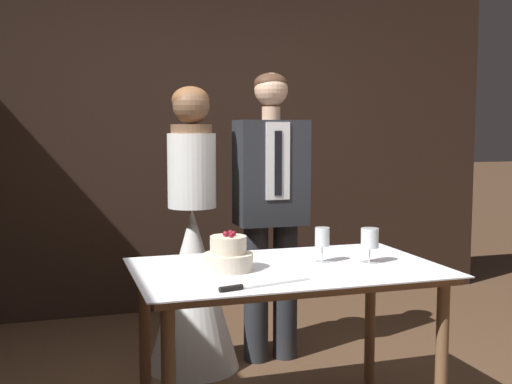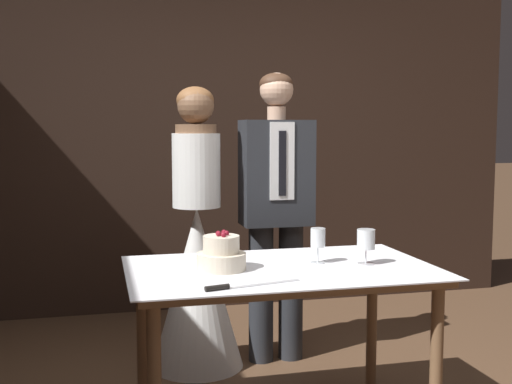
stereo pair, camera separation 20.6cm
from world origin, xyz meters
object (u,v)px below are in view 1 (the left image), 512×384
(cake_knife, at_px, (248,286))
(bride, at_px, (193,266))
(groom, at_px, (271,202))
(tiered_cake, at_px, (228,255))
(wine_glass_near, at_px, (322,238))
(cake_table, at_px, (287,286))
(wine_glass_middle, at_px, (370,240))

(cake_knife, relative_size, bride, 0.25)
(bride, xyz_separation_m, groom, (0.48, -0.00, 0.36))
(tiered_cake, bearing_deg, wine_glass_near, 4.09)
(cake_table, distance_m, bride, 0.97)
(cake_table, height_order, wine_glass_near, wine_glass_near)
(cake_knife, height_order, groom, groom)
(cake_table, xyz_separation_m, wine_glass_middle, (0.40, -0.03, 0.20))
(cake_table, xyz_separation_m, groom, (0.24, 0.93, 0.28))
(tiered_cake, bearing_deg, cake_knife, -91.66)
(cake_knife, distance_m, bride, 1.28)
(cake_table, xyz_separation_m, bride, (-0.24, 0.93, -0.09))
(groom, bearing_deg, wine_glass_middle, -80.67)
(tiered_cake, bearing_deg, groom, 60.86)
(cake_table, xyz_separation_m, tiered_cake, (-0.27, 0.01, 0.16))
(wine_glass_middle, xyz_separation_m, bride, (-0.64, 0.97, -0.28))
(cake_table, distance_m, cake_knife, 0.44)
(cake_table, relative_size, bride, 0.84)
(cake_knife, bearing_deg, groom, 54.26)
(tiered_cake, relative_size, wine_glass_middle, 1.35)
(wine_glass_middle, bearing_deg, cake_knife, -156.87)
(wine_glass_middle, bearing_deg, wine_glass_near, 159.34)
(bride, relative_size, groom, 0.95)
(cake_table, bearing_deg, wine_glass_middle, -4.90)
(tiered_cake, bearing_deg, wine_glass_middle, -3.82)
(tiered_cake, bearing_deg, bride, 88.06)
(tiered_cake, height_order, cake_knife, tiered_cake)
(cake_knife, xyz_separation_m, wine_glass_near, (0.48, 0.37, 0.11))
(tiered_cake, height_order, wine_glass_near, tiered_cake)
(cake_table, height_order, cake_knife, cake_knife)
(cake_table, bearing_deg, groom, 75.49)
(wine_glass_near, xyz_separation_m, wine_glass_middle, (0.21, -0.08, -0.01))
(tiered_cake, distance_m, cake_knife, 0.34)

